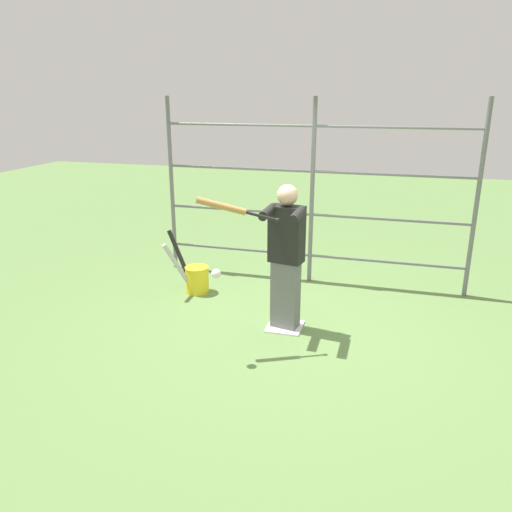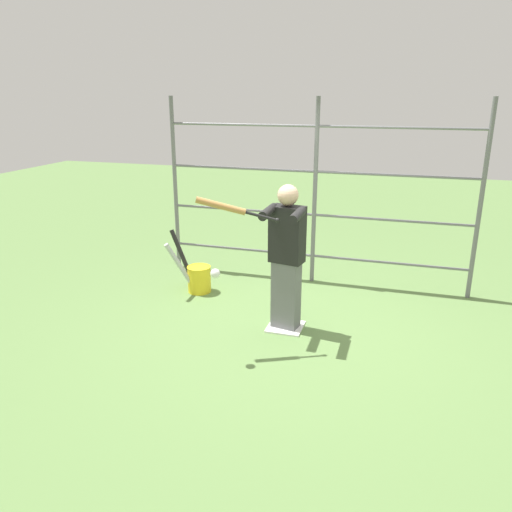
# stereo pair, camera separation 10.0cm
# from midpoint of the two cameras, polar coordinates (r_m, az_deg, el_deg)

# --- Properties ---
(ground_plane) EXTENTS (24.00, 24.00, 0.00)m
(ground_plane) POSITION_cam_midpoint_polar(r_m,az_deg,el_deg) (5.89, 3.86, -8.15)
(ground_plane) COLOR #608447
(home_plate) EXTENTS (0.40, 0.40, 0.02)m
(home_plate) POSITION_cam_midpoint_polar(r_m,az_deg,el_deg) (5.88, 3.87, -8.06)
(home_plate) COLOR white
(home_plate) RESTS_ON ground
(fence_backstop) EXTENTS (4.29, 0.06, 2.57)m
(fence_backstop) POSITION_cam_midpoint_polar(r_m,az_deg,el_deg) (6.97, 7.15, 7.10)
(fence_backstop) COLOR slate
(fence_backstop) RESTS_ON ground
(batter) EXTENTS (0.43, 0.62, 1.68)m
(batter) POSITION_cam_midpoint_polar(r_m,az_deg,el_deg) (5.53, 4.02, 0.23)
(batter) COLOR slate
(batter) RESTS_ON ground
(baseball_bat_swinging) EXTENTS (0.78, 0.36, 0.28)m
(baseball_bat_swinging) POSITION_cam_midpoint_polar(r_m,az_deg,el_deg) (4.91, -2.64, 5.53)
(baseball_bat_swinging) COLOR black
(softball_in_flight) EXTENTS (0.10, 0.10, 0.10)m
(softball_in_flight) POSITION_cam_midpoint_polar(r_m,az_deg,el_deg) (4.85, -4.09, -2.01)
(softball_in_flight) COLOR white
(bat_bucket) EXTENTS (0.59, 0.53, 0.85)m
(bat_bucket) POSITION_cam_midpoint_polar(r_m,az_deg,el_deg) (6.84, -6.35, -2.37)
(bat_bucket) COLOR yellow
(bat_bucket) RESTS_ON ground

